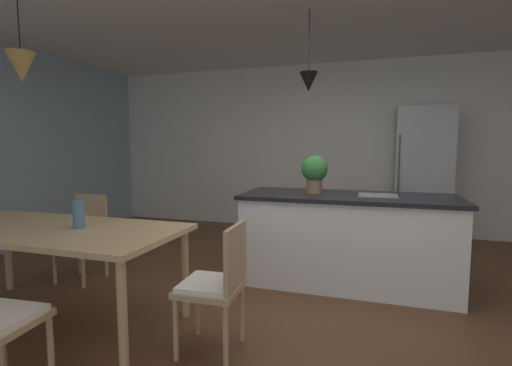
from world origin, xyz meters
TOP-DOWN VIEW (x-y plane):
  - ground_plane at (0.00, 0.00)m, footprint 10.00×8.40m
  - wall_back_kitchen at (0.00, 3.26)m, footprint 10.00×0.12m
  - dining_table at (-1.91, -0.69)m, footprint 2.06×0.93m
  - chair_far_left at (-2.37, 0.15)m, footprint 0.41×0.41m
  - chair_kitchen_end at (-0.51, -0.68)m, footprint 0.42×0.42m
  - kitchen_island at (0.23, 0.83)m, footprint 2.07×0.84m
  - refrigerator at (1.14, 2.86)m, footprint 0.75×0.67m
  - pendant_over_table at (-2.03, -0.74)m, footprint 0.20×0.20m
  - pendant_over_island_main at (-0.17, 0.83)m, footprint 0.18×0.18m
  - potted_plant_on_island at (-0.10, 0.83)m, footprint 0.27×0.27m
  - vase_on_dining_table at (-1.65, -0.65)m, footprint 0.08×0.08m

SIDE VIEW (x-z plane):
  - ground_plane at x=0.00m, z-range -0.04..0.00m
  - kitchen_island at x=0.23m, z-range 0.01..0.92m
  - chair_far_left at x=-2.37m, z-range 0.04..0.91m
  - chair_kitchen_end at x=-0.51m, z-range 0.04..0.91m
  - dining_table at x=-1.91m, z-range 0.31..1.07m
  - vase_on_dining_table at x=-1.65m, z-range 0.76..0.97m
  - refrigerator at x=1.14m, z-range 0.00..1.92m
  - potted_plant_on_island at x=-0.10m, z-range 0.93..1.32m
  - wall_back_kitchen at x=0.00m, z-range 0.00..2.70m
  - pendant_over_table at x=-2.03m, z-range 1.53..2.38m
  - pendant_over_island_main at x=-0.17m, z-range 1.62..2.40m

